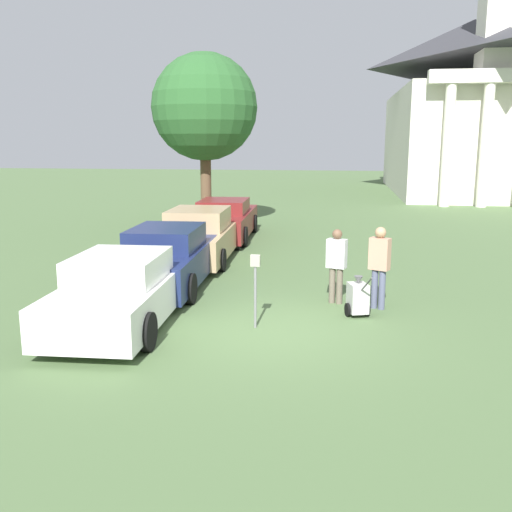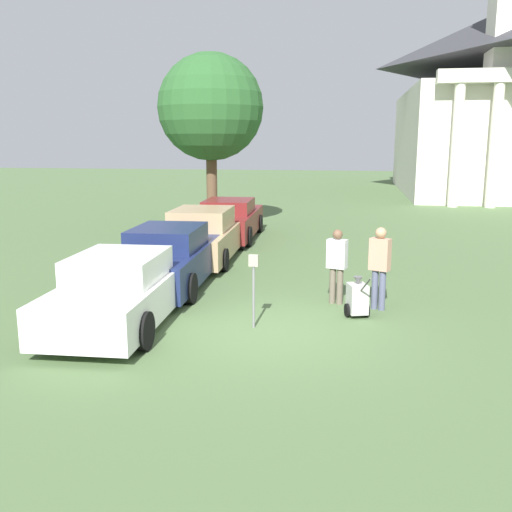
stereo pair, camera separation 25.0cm
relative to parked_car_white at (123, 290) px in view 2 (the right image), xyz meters
name	(u,v)px [view 2 (the right image)]	position (x,y,z in m)	size (l,w,h in m)	color
ground_plane	(266,331)	(2.86, -0.05, -0.66)	(120.00, 120.00, 0.00)	#4C663D
parked_car_white	(123,290)	(0.00, 0.00, 0.00)	(2.09, 4.72, 1.42)	silver
parked_car_navy	(170,258)	(0.00, 2.99, 0.03)	(2.08, 5.02, 1.50)	#19234C
parked_car_tan	(203,236)	(0.00, 6.24, 0.05)	(2.15, 5.16, 1.56)	tan
parked_car_maroon	(230,220)	(0.00, 10.01, 0.02)	(2.17, 5.15, 1.46)	maroon
parking_meter	(254,278)	(2.59, 0.12, 0.33)	(0.18, 0.09, 1.43)	slate
person_worker	(337,262)	(4.11, 2.05, 0.28)	(0.47, 0.34, 1.66)	#665B4C
person_supervisor	(380,263)	(5.01, 1.75, 0.35)	(0.47, 0.38, 1.77)	#515670
equipment_cart	(357,298)	(4.56, 1.16, -0.28)	(0.53, 1.00, 1.00)	#B2B2AD
church	(481,102)	(12.73, 31.11, 5.40)	(9.91, 19.01, 24.17)	silver
shade_tree	(211,108)	(-1.32, 12.74, 4.18)	(4.26, 4.26, 7.00)	brown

